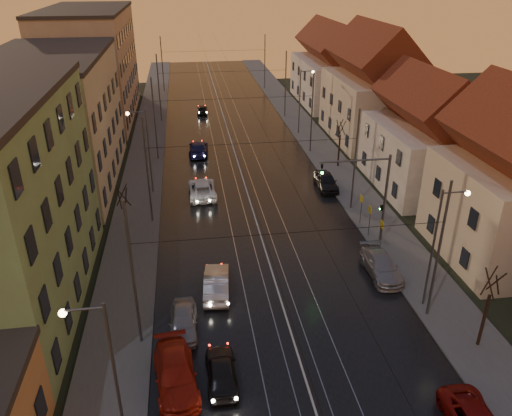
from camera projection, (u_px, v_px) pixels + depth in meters
name	position (u px, v px, depth m)	size (l,w,h in m)	color
road	(235.00, 153.00, 57.08)	(16.00, 120.00, 0.04)	black
sidewalk_left	(146.00, 156.00, 55.78)	(4.00, 120.00, 0.15)	#4C4C4C
sidewalk_right	(320.00, 148.00, 58.34)	(4.00, 120.00, 0.15)	#4C4C4C
tram_rail_0	(216.00, 153.00, 56.79)	(0.06, 120.00, 0.03)	gray
tram_rail_1	(228.00, 153.00, 56.97)	(0.06, 120.00, 0.03)	gray
tram_rail_2	(241.00, 152.00, 57.17)	(0.06, 120.00, 0.03)	gray
tram_rail_3	(254.00, 151.00, 57.35)	(0.06, 120.00, 0.03)	gray
apartment_left_2	(55.00, 123.00, 46.87)	(10.00, 20.00, 12.00)	tan
apartment_left_3	(92.00, 66.00, 67.77)	(10.00, 24.00, 14.00)	#9C7A64
house_right_2	(428.00, 140.00, 46.56)	(9.18, 12.24, 9.20)	beige
house_right_3	(373.00, 91.00, 59.39)	(9.18, 14.28, 11.50)	beige
house_right_4	(331.00, 69.00, 75.72)	(9.18, 16.32, 10.00)	beige
catenary_pole_l_1	(133.00, 277.00, 26.45)	(0.16, 0.16, 9.00)	#595B60
catenary_pole_r_1	(438.00, 253.00, 28.66)	(0.16, 0.16, 9.00)	#595B60
catenary_pole_l_2	(148.00, 172.00, 39.79)	(0.16, 0.16, 9.00)	#595B60
catenary_pole_r_2	(355.00, 161.00, 41.99)	(0.16, 0.16, 9.00)	#595B60
catenary_pole_l_3	(155.00, 120.00, 53.12)	(0.16, 0.16, 9.00)	#595B60
catenary_pole_r_3	(312.00, 114.00, 55.33)	(0.16, 0.16, 9.00)	#595B60
catenary_pole_l_4	(159.00, 89.00, 66.46)	(0.16, 0.16, 9.00)	#595B60
catenary_pole_r_4	(286.00, 85.00, 68.66)	(0.16, 0.16, 9.00)	#595B60
catenary_pole_l_5	(162.00, 65.00, 82.46)	(0.16, 0.16, 9.00)	#595B60
catenary_pole_r_5	(265.00, 62.00, 84.66)	(0.16, 0.16, 9.00)	#595B60
street_lamp_0	(106.00, 367.00, 19.99)	(1.75, 0.32, 8.00)	#595B60
street_lamp_1	(440.00, 238.00, 29.44)	(1.75, 0.32, 8.00)	#595B60
street_lamp_2	(145.00, 144.00, 44.89)	(1.75, 0.32, 8.00)	#595B60
street_lamp_3	(302.00, 95.00, 61.45)	(1.75, 0.32, 8.00)	#595B60
traffic_light_mast	(373.00, 189.00, 36.54)	(5.30, 0.32, 7.20)	#595B60
bare_tree_0	(125.00, 218.00, 36.91)	(1.09, 1.09, 5.11)	black
bare_tree_1	(486.00, 311.00, 27.08)	(1.09, 1.09, 5.11)	black
bare_tree_2	(339.00, 145.00, 52.00)	(1.09, 1.09, 5.11)	black
driving_car_0	(221.00, 371.00, 25.55)	(1.58, 3.93, 1.34)	black
driving_car_1	(217.00, 283.00, 32.46)	(1.59, 4.56, 1.50)	#ADADB2
driving_car_2	(202.00, 189.00, 46.13)	(2.42, 5.25, 1.46)	white
driving_car_3	(198.00, 148.00, 56.31)	(2.09, 5.13, 1.49)	#191A4B
driving_car_4	(202.00, 110.00, 71.73)	(1.45, 3.60, 1.23)	black
parked_left_2	(176.00, 374.00, 25.28)	(2.05, 5.04, 1.46)	#A91F10
parked_left_3	(183.00, 321.00, 29.08)	(1.61, 4.01, 1.37)	#949499
parked_right_1	(381.00, 266.00, 34.39)	(1.95, 4.81, 1.40)	#9B9BA0
parked_right_2	(326.00, 181.00, 47.67)	(1.79, 4.44, 1.51)	black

